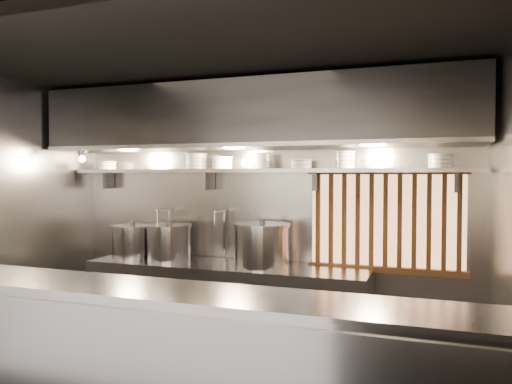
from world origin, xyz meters
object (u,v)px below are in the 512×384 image
Objects in this scene: pendant_bulb at (246,163)px; stock_pot_left at (169,242)px; heat_lamp at (81,154)px; stock_pot_right at (262,245)px; stock_pot_mid at (132,241)px.

stock_pot_left is (-0.87, -0.08, -0.86)m from pendant_bulb.
heat_lamp is 0.46× the size of stock_pot_right.
heat_lamp is 0.71× the size of stock_pot_mid.
heat_lamp is 0.58× the size of stock_pot_left.
pendant_bulb is at bearing 156.27° from stock_pot_right.
heat_lamp is at bearing -163.70° from stock_pot_left.
stock_pot_left is (0.93, 0.27, -0.97)m from heat_lamp.
stock_pot_right reaches higher than stock_pot_left.
stock_pot_left is at bearing 179.06° from stock_pot_right.
stock_pot_mid is (-1.36, -0.03, -0.88)m from pendant_bulb.
stock_pot_right is (2.01, 0.25, -0.94)m from heat_lamp.
heat_lamp reaches higher than stock_pot_left.
heat_lamp is 2.24m from stock_pot_right.
pendant_bulb is 0.87m from stock_pot_right.
stock_pot_left is 0.79× the size of stock_pot_right.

